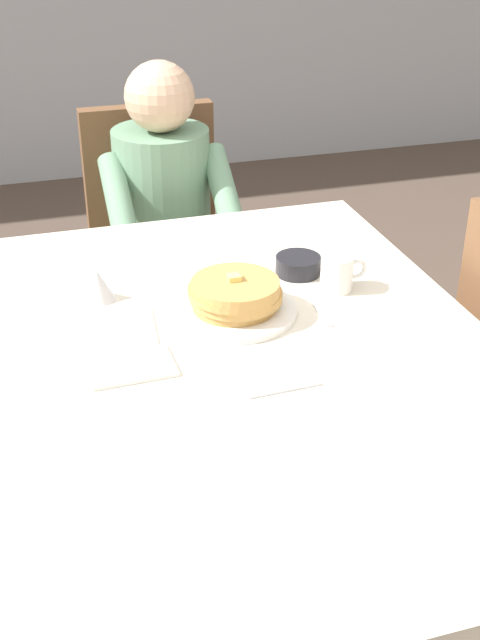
# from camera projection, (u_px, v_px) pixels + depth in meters

# --- Properties ---
(ground_plane) EXTENTS (14.00, 14.00, 0.00)m
(ground_plane) POSITION_uv_depth(u_px,v_px,m) (238.00, 607.00, 2.05)
(ground_plane) COLOR brown
(dining_table_main) EXTENTS (1.12, 1.52, 0.74)m
(dining_table_main) POSITION_uv_depth(u_px,v_px,m) (237.00, 390.00, 1.73)
(dining_table_main) COLOR silver
(dining_table_main) RESTS_ON ground
(chair_diner) EXTENTS (0.44, 0.45, 0.93)m
(chair_diner) POSITION_uv_depth(u_px,v_px,m) (158.00, 231.00, 2.79)
(chair_diner) COLOR brown
(chair_diner) RESTS_ON ground
(diner_person) EXTENTS (0.40, 0.43, 1.12)m
(diner_person) POSITION_uv_depth(u_px,v_px,m) (166.00, 209.00, 2.59)
(diner_person) COLOR gray
(diner_person) RESTS_ON ground
(plate_breakfast) EXTENTS (0.28, 0.28, 0.02)m
(plate_breakfast) POSITION_uv_depth(u_px,v_px,m) (234.00, 311.00, 1.84)
(plate_breakfast) COLOR white
(plate_breakfast) RESTS_ON dining_table_main
(breakfast_stack) EXTENTS (0.21, 0.21, 0.08)m
(breakfast_stack) POSITION_uv_depth(u_px,v_px,m) (235.00, 294.00, 1.82)
(breakfast_stack) COLOR tan
(breakfast_stack) RESTS_ON plate_breakfast
(cup_coffee) EXTENTS (0.11, 0.08, 0.08)m
(cup_coffee) POSITION_uv_depth(u_px,v_px,m) (338.00, 273.00, 1.92)
(cup_coffee) COLOR white
(cup_coffee) RESTS_ON dining_table_main
(bowl_butter) EXTENTS (0.11, 0.11, 0.04)m
(bowl_butter) POSITION_uv_depth(u_px,v_px,m) (298.00, 265.00, 2.01)
(bowl_butter) COLOR black
(bowl_butter) RESTS_ON dining_table_main
(syrup_pitcher) EXTENTS (0.08, 0.08, 0.07)m
(syrup_pitcher) POSITION_uv_depth(u_px,v_px,m) (97.00, 285.00, 1.88)
(syrup_pitcher) COLOR silver
(syrup_pitcher) RESTS_ON dining_table_main
(fork_left_of_plate) EXTENTS (0.03, 0.18, 0.00)m
(fork_left_of_plate) POSITION_uv_depth(u_px,v_px,m) (152.00, 329.00, 1.78)
(fork_left_of_plate) COLOR silver
(fork_left_of_plate) RESTS_ON dining_table_main
(knife_right_of_plate) EXTENTS (0.03, 0.20, 0.00)m
(knife_right_of_plate) POSITION_uv_depth(u_px,v_px,m) (317.00, 305.00, 1.87)
(knife_right_of_plate) COLOR silver
(knife_right_of_plate) RESTS_ON dining_table_main
(spoon_near_edge) EXTENTS (0.15, 0.02, 0.00)m
(spoon_near_edge) POSITION_uv_depth(u_px,v_px,m) (285.00, 389.00, 1.57)
(spoon_near_edge) COLOR silver
(spoon_near_edge) RESTS_ON dining_table_main
(napkin_folded) EXTENTS (0.17, 0.12, 0.01)m
(napkin_folded) POSITION_uv_depth(u_px,v_px,m) (131.00, 367.00, 1.64)
(napkin_folded) COLOR white
(napkin_folded) RESTS_ON dining_table_main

